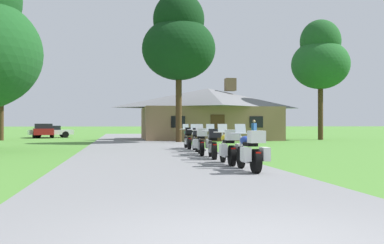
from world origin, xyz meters
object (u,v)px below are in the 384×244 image
(motorcycle_red_fourth_in_row, at_px, (201,142))
(bystander_blue_shirt_near_lodge, at_px, (254,130))
(motorcycle_white_fifth_in_row, at_px, (196,139))
(tree_by_lodge_front, at_px, (179,40))
(motorcycle_yellow_second_in_row, at_px, (229,148))
(tree_left_far, at_px, (1,74))
(parked_white_sedan_far_left, at_px, (50,131))
(motorcycle_green_farthest_in_row, at_px, (188,138))
(motorcycle_white_third_in_row, at_px, (213,144))
(parked_red_suv_far_left, at_px, (43,130))
(motorcycle_blue_nearest_to_camera, at_px, (251,151))
(tree_right_of_lodge, at_px, (320,58))

(motorcycle_red_fourth_in_row, relative_size, bystander_blue_shirt_near_lodge, 1.25)
(motorcycle_white_fifth_in_row, bearing_deg, tree_by_lodge_front, 89.80)
(bystander_blue_shirt_near_lodge, bearing_deg, motorcycle_white_fifth_in_row, -153.52)
(motorcycle_yellow_second_in_row, relative_size, bystander_blue_shirt_near_lodge, 1.25)
(motorcycle_red_fourth_in_row, relative_size, motorcycle_white_fifth_in_row, 1.00)
(tree_left_far, height_order, parked_white_sedan_far_left, tree_left_far)
(motorcycle_green_farthest_in_row, distance_m, tree_left_far, 21.70)
(motorcycle_yellow_second_in_row, bearing_deg, motorcycle_red_fourth_in_row, 92.34)
(motorcycle_white_third_in_row, bearing_deg, tree_by_lodge_front, 92.75)
(motorcycle_green_farthest_in_row, xyz_separation_m, tree_by_lodge_front, (0.69, 9.39, 6.82))
(motorcycle_red_fourth_in_row, bearing_deg, parked_red_suv_far_left, 116.58)
(motorcycle_yellow_second_in_row, bearing_deg, motorcycle_white_fifth_in_row, 90.28)
(motorcycle_blue_nearest_to_camera, height_order, motorcycle_white_fifth_in_row, same)
(motorcycle_yellow_second_in_row, distance_m, parked_red_suv_far_left, 34.79)
(tree_by_lodge_front, xyz_separation_m, parked_red_suv_far_left, (-11.74, 13.98, -6.66))
(motorcycle_green_farthest_in_row, xyz_separation_m, parked_white_sedan_far_left, (-10.39, 23.74, 0.02))
(parked_white_sedan_far_left, bearing_deg, motorcycle_white_third_in_row, -177.23)
(motorcycle_red_fourth_in_row, distance_m, tree_by_lodge_front, 15.89)
(motorcycle_red_fourth_in_row, distance_m, tree_left_far, 25.56)
(tree_right_of_lodge, relative_size, parked_red_suv_far_left, 2.13)
(motorcycle_green_farthest_in_row, relative_size, tree_by_lodge_front, 0.19)
(motorcycle_green_farthest_in_row, bearing_deg, tree_by_lodge_front, 86.57)
(tree_right_of_lodge, height_order, parked_white_sedan_far_left, tree_right_of_lodge)
(motorcycle_green_farthest_in_row, height_order, tree_by_lodge_front, tree_by_lodge_front)
(tree_left_far, bearing_deg, motorcycle_green_farthest_in_row, -50.98)
(motorcycle_white_fifth_in_row, bearing_deg, parked_red_suv_far_left, 116.39)
(motorcycle_white_fifth_in_row, bearing_deg, motorcycle_blue_nearest_to_camera, -87.50)
(tree_left_far, xyz_separation_m, parked_white_sedan_far_left, (2.91, 7.32, -4.91))
(motorcycle_yellow_second_in_row, relative_size, parked_red_suv_far_left, 0.43)
(tree_left_far, height_order, tree_by_lodge_front, tree_by_lodge_front)
(motorcycle_white_third_in_row, bearing_deg, motorcycle_white_fifth_in_row, 93.80)
(motorcycle_white_fifth_in_row, height_order, tree_left_far, tree_left_far)
(motorcycle_white_third_in_row, height_order, parked_red_suv_far_left, parked_red_suv_far_left)
(motorcycle_yellow_second_in_row, xyz_separation_m, motorcycle_red_fourth_in_row, (-0.06, 4.71, 0.00))
(motorcycle_red_fourth_in_row, distance_m, tree_right_of_lodge, 24.19)
(bystander_blue_shirt_near_lodge, distance_m, tree_left_far, 21.43)
(motorcycle_white_third_in_row, height_order, motorcycle_white_fifth_in_row, same)
(motorcycle_white_third_in_row, bearing_deg, motorcycle_red_fourth_in_row, 98.37)
(tree_right_of_lodge, bearing_deg, motorcycle_green_farthest_in_row, -134.46)
(motorcycle_yellow_second_in_row, distance_m, motorcycle_white_fifth_in_row, 7.47)
(motorcycle_yellow_second_in_row, height_order, tree_right_of_lodge, tree_right_of_lodge)
(motorcycle_yellow_second_in_row, bearing_deg, tree_right_of_lodge, 61.33)
(motorcycle_yellow_second_in_row, height_order, bystander_blue_shirt_near_lodge, bystander_blue_shirt_near_lodge)
(motorcycle_yellow_second_in_row, distance_m, bystander_blue_shirt_near_lodge, 19.36)
(motorcycle_white_third_in_row, bearing_deg, tree_left_far, 125.00)
(tree_by_lodge_front, bearing_deg, motorcycle_green_farthest_in_row, -94.21)
(motorcycle_white_third_in_row, bearing_deg, motorcycle_green_farthest_in_row, 94.91)
(motorcycle_white_fifth_in_row, distance_m, parked_white_sedan_far_left, 27.95)
(motorcycle_red_fourth_in_row, xyz_separation_m, bystander_blue_shirt_near_lodge, (6.30, 13.62, 0.32))
(motorcycle_green_farthest_in_row, distance_m, bystander_blue_shirt_near_lodge, 10.64)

